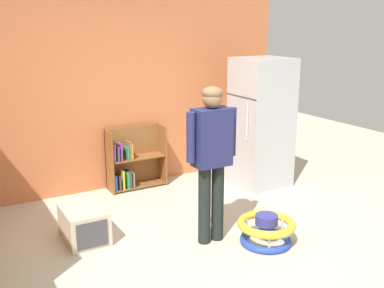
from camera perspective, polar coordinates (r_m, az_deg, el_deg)
name	(u,v)px	position (r m, az deg, el deg)	size (l,w,h in m)	color
ground_plane	(198,256)	(4.67, 0.79, -13.81)	(12.00, 12.00, 0.00)	beige
back_wall	(111,91)	(6.27, -10.08, 6.54)	(5.20, 0.06, 2.70)	#CB7042
refrigerator	(261,123)	(6.43, 8.58, 2.64)	(0.73, 0.68, 1.78)	#B7BABF
bookshelf	(132,162)	(6.39, -7.49, -2.26)	(0.80, 0.28, 0.85)	brown
standing_person	(212,151)	(4.62, 2.46, -0.91)	(0.57, 0.22, 1.64)	black
baby_walker	(266,229)	(4.90, 9.20, -10.44)	(0.60, 0.60, 0.32)	#2746BA
pet_carrier	(84,225)	(5.02, -13.25, -9.75)	(0.42, 0.55, 0.36)	beige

